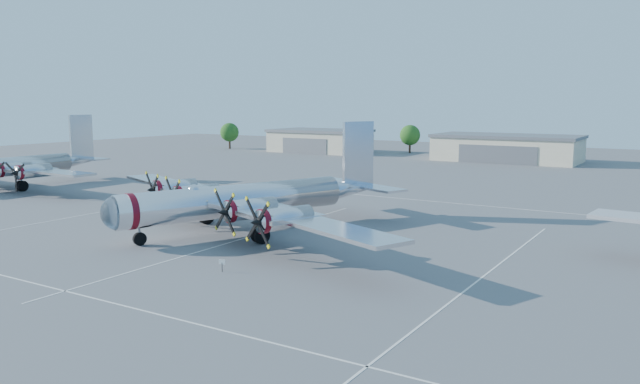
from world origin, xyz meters
The scene contains 9 objects.
ground centered at (0.00, 0.00, 0.00)m, with size 260.00×260.00×0.00m, color #545457.
parking_lines centered at (0.00, -1.75, 0.01)m, with size 60.00×50.08×0.01m.
hangar_west centered at (-45.00, 81.96, 2.71)m, with size 22.60×14.60×5.40m.
hangar_center centered at (0.00, 81.96, 2.71)m, with size 28.60×14.60×5.40m.
tree_far_west centered at (-70.00, 78.00, 4.22)m, with size 4.80×4.80×6.64m.
tree_west centered at (-25.00, 90.00, 4.22)m, with size 4.80×4.80×6.64m.
main_bomber_b29 centered at (-1.78, -0.51, 0.00)m, with size 45.53×31.14×10.07m, color silver, non-canonical shape.
bomber_west centered at (-48.80, 5.48, 0.00)m, with size 38.18×27.03×10.08m, color silver, non-canonical shape.
info_placard centered at (5.62, -13.10, 0.64)m, with size 0.47×0.17×0.91m.
Camera 1 is at (34.57, -46.41, 12.19)m, focal length 35.00 mm.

